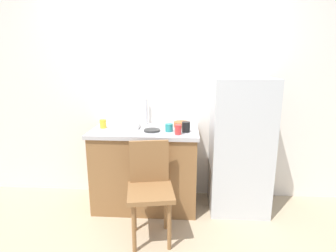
{
  "coord_description": "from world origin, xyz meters",
  "views": [
    {
      "loc": [
        0.31,
        -2.13,
        1.59
      ],
      "look_at": [
        0.12,
        0.6,
        0.93
      ],
      "focal_mm": 28.82,
      "sensor_mm": 36.0,
      "label": 1
    }
  ],
  "objects": [
    {
      "name": "refrigerator",
      "position": [
        0.89,
        0.67,
        0.72
      ],
      "size": [
        0.61,
        0.56,
        1.43
      ],
      "primitive_type": "cube",
      "color": "silver",
      "rests_on": "ground_plane"
    },
    {
      "name": "countertop",
      "position": [
        -0.13,
        0.65,
        0.86
      ],
      "size": [
        1.14,
        0.64,
        0.04
      ],
      "primitive_type": "cube",
      "color": "#B7B7BC",
      "rests_on": "cabinet_base"
    },
    {
      "name": "hotplate",
      "position": [
        -0.04,
        0.57,
        0.89
      ],
      "size": [
        0.17,
        0.17,
        0.02
      ],
      "primitive_type": "cylinder",
      "color": "#2D2D2D",
      "rests_on": "countertop"
    },
    {
      "name": "ground_plane",
      "position": [
        0.0,
        0.0,
        0.0
      ],
      "size": [
        8.0,
        8.0,
        0.0
      ],
      "primitive_type": "plane",
      "color": "tan"
    },
    {
      "name": "chair",
      "position": [
        -0.0,
        0.08,
        0.5
      ],
      "size": [
        0.46,
        0.46,
        0.89
      ],
      "rotation": [
        0.0,
        0.0,
        0.18
      ],
      "color": "olive",
      "rests_on": "ground_plane"
    },
    {
      "name": "cup_red",
      "position": [
        0.23,
        0.46,
        0.93
      ],
      "size": [
        0.07,
        0.07,
        0.1
      ],
      "primitive_type": "cylinder",
      "color": "red",
      "rests_on": "countertop"
    },
    {
      "name": "dish_tray",
      "position": [
        -0.34,
        0.69,
        0.91
      ],
      "size": [
        0.28,
        0.2,
        0.05
      ],
      "primitive_type": "cube",
      "color": "white",
      "rests_on": "countertop"
    },
    {
      "name": "cup_teal",
      "position": [
        0.14,
        0.57,
        0.93
      ],
      "size": [
        0.08,
        0.08,
        0.08
      ],
      "primitive_type": "cylinder",
      "color": "teal",
      "rests_on": "countertop"
    },
    {
      "name": "back_wall",
      "position": [
        0.0,
        1.0,
        1.23
      ],
      "size": [
        4.8,
        0.1,
        2.46
      ],
      "primitive_type": "cube",
      "color": "white",
      "rests_on": "ground_plane"
    },
    {
      "name": "terracotta_bowl",
      "position": [
        0.26,
        0.78,
        0.91
      ],
      "size": [
        0.17,
        0.17,
        0.06
      ],
      "primitive_type": "cylinder",
      "color": "#B25B33",
      "rests_on": "countertop"
    },
    {
      "name": "faucet",
      "position": [
        -0.15,
        0.9,
        1.03
      ],
      "size": [
        0.02,
        0.02,
        0.28
      ],
      "primitive_type": "cylinder",
      "color": "#B7B7BC",
      "rests_on": "countertop"
    },
    {
      "name": "cup_black",
      "position": [
        0.31,
        0.56,
        0.94
      ],
      "size": [
        0.08,
        0.08,
        0.11
      ],
      "primitive_type": "cylinder",
      "color": "black",
      "rests_on": "countertop"
    },
    {
      "name": "cabinet_base",
      "position": [
        -0.13,
        0.65,
        0.42
      ],
      "size": [
        1.1,
        0.6,
        0.84
      ],
      "primitive_type": "cube",
      "color": "olive",
      "rests_on": "ground_plane"
    },
    {
      "name": "cup_yellow",
      "position": [
        -0.59,
        0.67,
        0.93
      ],
      "size": [
        0.07,
        0.07,
        0.09
      ],
      "primitive_type": "cylinder",
      "color": "yellow",
      "rests_on": "countertop"
    }
  ]
}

